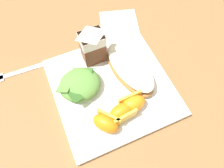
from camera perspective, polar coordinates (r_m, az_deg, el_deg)
The scene contains 10 objects.
ground at distance 0.53m, azimuth -0.00°, elevation -1.31°, with size 3.00×3.00×0.00m, color olive.
white_plate at distance 0.52m, azimuth -0.00°, elevation -0.92°, with size 0.28×0.28×0.02m, color white.
cheesy_pizza_bread at distance 0.52m, azimuth 4.93°, elevation 4.16°, with size 0.11×0.18×0.04m.
green_salad_pile at distance 0.50m, azimuth -8.85°, elevation -0.06°, with size 0.11×0.10×0.04m.
milk_carton at distance 0.51m, azimuth -5.44°, elevation 11.03°, with size 0.06×0.04×0.11m.
orange_wedge_front at distance 0.46m, azimuth -1.67°, elevation -10.62°, with size 0.07×0.07×0.04m.
orange_wedge_middle at distance 0.46m, azimuth 2.77°, elevation -7.80°, with size 0.06×0.04×0.04m.
orange_wedge_rear at distance 0.47m, azimuth 5.69°, elevation -5.32°, with size 0.06×0.04×0.04m.
paper_napkin at distance 0.65m, azimuth 1.99°, elevation 16.26°, with size 0.11×0.11×0.00m, color white.
metal_fork at distance 0.60m, azimuth -24.16°, elevation 3.14°, with size 0.19×0.03×0.01m.
Camera 1 is at (-0.09, -0.21, 0.47)m, focal length 33.19 mm.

